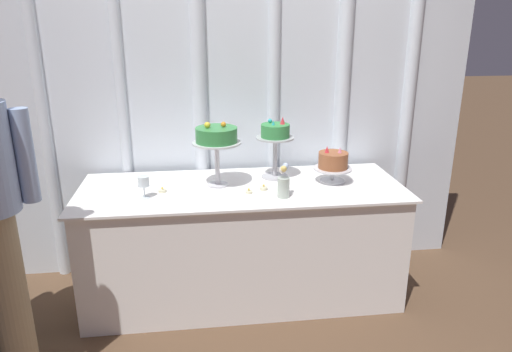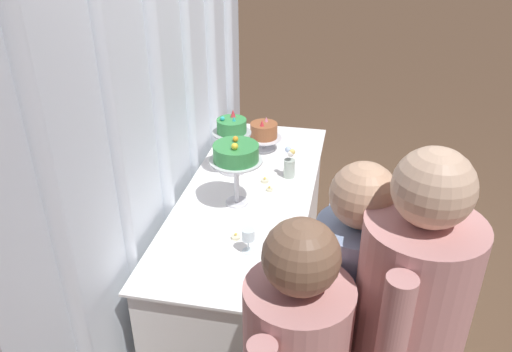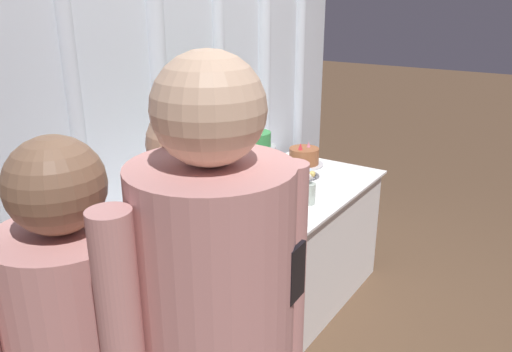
% 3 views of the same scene
% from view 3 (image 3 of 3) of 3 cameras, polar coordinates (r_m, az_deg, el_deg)
% --- Properties ---
extents(ground_plane, '(24.00, 24.00, 0.00)m').
position_cam_3_polar(ground_plane, '(3.09, 1.52, -17.17)').
color(ground_plane, brown).
extents(draped_curtain, '(3.30, 0.16, 2.82)m').
position_cam_3_polar(draped_curtain, '(2.85, -7.50, 12.32)').
color(draped_curtain, silver).
rests_on(draped_curtain, ground_plane).
extents(cake_table, '(2.02, 0.77, 0.76)m').
position_cam_3_polar(cake_table, '(2.93, -0.10, -10.54)').
color(cake_table, white).
rests_on(cake_table, ground_plane).
extents(cake_display_leftmost, '(0.30, 0.30, 0.41)m').
position_cam_3_polar(cake_display_leftmost, '(2.55, -2.69, 1.72)').
color(cake_display_leftmost, silver).
rests_on(cake_display_leftmost, cake_table).
extents(cake_display_center, '(0.24, 0.24, 0.41)m').
position_cam_3_polar(cake_display_center, '(2.93, -0.12, 3.45)').
color(cake_display_center, '#B2B2B7').
rests_on(cake_display_center, cake_table).
extents(cake_display_rightmost, '(0.25, 0.25, 0.24)m').
position_cam_3_polar(cake_display_rightmost, '(3.19, 5.46, 2.00)').
color(cake_display_rightmost, silver).
rests_on(cake_display_rightmost, cake_table).
extents(wine_glass, '(0.07, 0.07, 0.13)m').
position_cam_3_polar(wine_glass, '(2.22, -5.88, -7.12)').
color(wine_glass, silver).
rests_on(wine_glass, cake_table).
extents(flower_vase, '(0.07, 0.07, 0.21)m').
position_cam_3_polar(flower_vase, '(2.80, 6.08, -1.52)').
color(flower_vase, '#B2C1B2').
rests_on(flower_vase, cake_table).
extents(tealight_far_left, '(0.05, 0.05, 0.03)m').
position_cam_3_polar(tealight_far_left, '(2.38, -5.97, -7.58)').
color(tealight_far_left, beige).
rests_on(tealight_far_left, cake_table).
extents(tealight_near_left, '(0.04, 0.04, 0.03)m').
position_cam_3_polar(tealight_near_left, '(2.71, 2.38, -3.88)').
color(tealight_near_left, beige).
rests_on(tealight_near_left, cake_table).
extents(tealight_near_right, '(0.05, 0.05, 0.04)m').
position_cam_3_polar(tealight_near_right, '(2.81, 2.60, -2.98)').
color(tealight_near_right, beige).
rests_on(tealight_near_right, cake_table).
extents(guest_man_dark_suit, '(0.42, 0.36, 1.63)m').
position_cam_3_polar(guest_man_dark_suit, '(1.50, -6.35, -19.13)').
color(guest_man_dark_suit, '#9E8966').
rests_on(guest_man_dark_suit, ground_plane).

